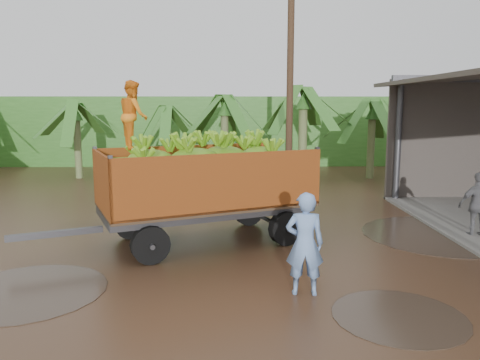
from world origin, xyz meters
name	(u,v)px	position (x,y,z in m)	size (l,w,h in m)	color
ground	(240,255)	(0.00, 0.00, 0.00)	(100.00, 100.00, 0.00)	black
hedge_north	(199,130)	(-2.00, 16.00, 1.80)	(22.00, 3.00, 3.60)	#2D661E
banana_trailer	(204,182)	(-0.79, 0.96, 1.42)	(6.46, 3.94, 3.69)	#B25219
man_blue	(305,244)	(1.05, -2.11, 0.87)	(0.64, 0.42, 1.75)	#6E91C8
man_grey	(479,205)	(5.71, 1.20, 0.79)	(0.93, 0.39, 1.59)	slate
utility_pole	(290,71)	(1.89, 7.25, 4.34)	(1.20, 0.24, 8.58)	#47301E
banana_plants	(103,144)	(-4.58, 6.45, 1.83)	(24.18, 20.44, 4.28)	#2D661E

